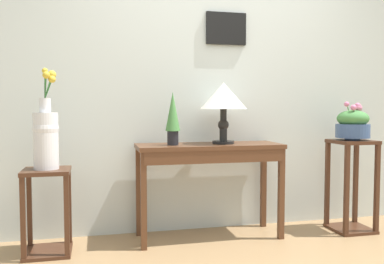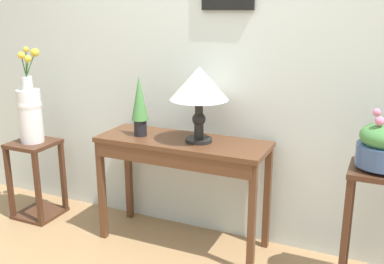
{
  "view_description": "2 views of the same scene",
  "coord_description": "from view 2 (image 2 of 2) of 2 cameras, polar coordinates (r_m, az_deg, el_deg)",
  "views": [
    {
      "loc": [
        -1.05,
        -2.08,
        1.1
      ],
      "look_at": [
        -0.28,
        1.16,
        0.9
      ],
      "focal_mm": 38.22,
      "sensor_mm": 36.0,
      "label": 1
    },
    {
      "loc": [
        1.15,
        -1.47,
        1.68
      ],
      "look_at": [
        -0.07,
        1.22,
        0.84
      ],
      "focal_mm": 41.54,
      "sensor_mm": 36.0,
      "label": 2
    }
  ],
  "objects": [
    {
      "name": "back_wall_with_art",
      "position": [
        3.19,
        3.16,
        10.73
      ],
      "size": [
        9.0,
        0.13,
        2.8
      ],
      "color": "silver",
      "rests_on": "ground"
    },
    {
      "name": "console_table",
      "position": [
        3.09,
        -1.42,
        -3.1
      ],
      "size": [
        1.21,
        0.43,
        0.79
      ],
      "color": "#56331E",
      "rests_on": "ground"
    },
    {
      "name": "table_lamp",
      "position": [
        2.94,
        0.94,
        5.87
      ],
      "size": [
        0.39,
        0.39,
        0.51
      ],
      "color": "black",
      "rests_on": "console_table"
    },
    {
      "name": "potted_plant_on_console",
      "position": [
        3.13,
        -6.75,
        3.66
      ],
      "size": [
        0.12,
        0.12,
        0.43
      ],
      "color": "black",
      "rests_on": "console_table"
    },
    {
      "name": "pedestal_stand_left",
      "position": [
        3.87,
        -19.3,
        -5.74
      ],
      "size": [
        0.34,
        0.34,
        0.64
      ],
      "color": "#472819",
      "rests_on": "ground"
    },
    {
      "name": "flower_vase_tall_left",
      "position": [
        3.7,
        -20.1,
        2.7
      ],
      "size": [
        0.19,
        0.2,
        0.75
      ],
      "color": "silver",
      "rests_on": "pedestal_stand_left"
    },
    {
      "name": "pedestal_stand_right",
      "position": [
        2.85,
        22.25,
        -12.1
      ],
      "size": [
        0.34,
        0.34,
        0.81
      ],
      "color": "#472819",
      "rests_on": "ground"
    }
  ]
}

